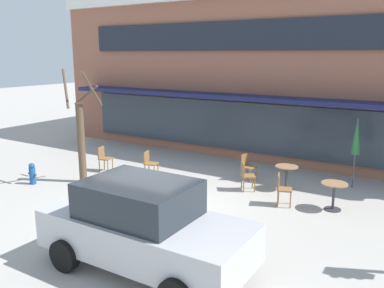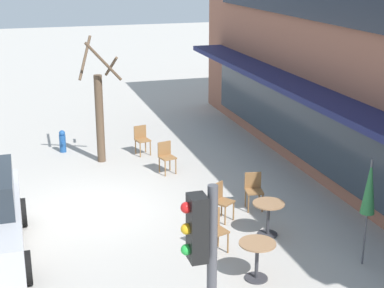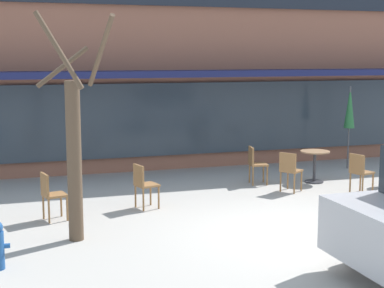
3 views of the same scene
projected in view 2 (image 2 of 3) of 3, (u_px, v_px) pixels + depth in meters
name	position (u px, v px, depth m)	size (l,w,h in m)	color
ground_plane	(97.00, 209.00, 14.22)	(80.00, 80.00, 0.00)	#ADA8A0
cafe_table_near_wall	(257.00, 254.00, 10.99)	(0.70, 0.70, 0.76)	#333338
cafe_table_streetside	(268.00, 213.00, 12.76)	(0.70, 0.70, 0.76)	#333338
patio_umbrella_green_folded	(369.00, 188.00, 11.20)	(0.28, 0.28, 2.20)	#4C4C51
cafe_chair_0	(142.00, 138.00, 18.05)	(0.48, 0.48, 0.89)	olive
cafe_chair_1	(221.00, 199.00, 13.49)	(0.56, 0.56, 0.89)	olive
cafe_chair_2	(166.00, 155.00, 16.49)	(0.49, 0.49, 0.89)	olive
cafe_chair_3	(214.00, 227.00, 12.07)	(0.50, 0.50, 0.89)	olive
cafe_chair_4	(254.00, 188.00, 14.12)	(0.46, 0.46, 0.89)	olive
street_tree	(100.00, 111.00, 17.10)	(1.22, 1.22, 3.68)	brown
traffic_light_pole	(204.00, 274.00, 6.84)	(0.26, 0.44, 3.40)	#47474C
fire_hydrant	(63.00, 141.00, 18.30)	(0.36, 0.20, 0.71)	#1E4C8C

